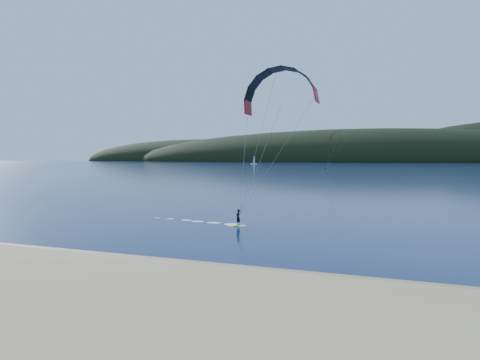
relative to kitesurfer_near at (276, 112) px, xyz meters
The scene contains 6 objects.
ground 20.07m from the kitesurfer_near, 101.34° to the right, with size 1800.00×1800.00×0.00m, color #08153B.
wet_sand 16.45m from the kitesurfer_near, 105.32° to the right, with size 220.00×2.50×0.10m.
headland 728.56m from the kitesurfer_near, 90.22° to the left, with size 1200.00×310.00×140.00m.
kitesurfer_near is the anchor object (origin of this frame).
kitesurfer_far 176.26m from the kitesurfer_near, 95.45° to the left, with size 11.52×7.05×17.68m.
sailboat 402.73m from the kitesurfer_near, 108.55° to the left, with size 7.17×4.45×9.97m.
Camera 1 is at (12.85, -17.95, 6.56)m, focal length 31.65 mm.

